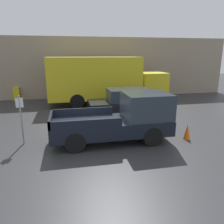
{
  "coord_description": "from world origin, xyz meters",
  "views": [
    {
      "loc": [
        -0.9,
        -8.51,
        3.74
      ],
      "look_at": [
        1.14,
        1.39,
        1.05
      ],
      "focal_mm": 35.0,
      "sensor_mm": 36.0,
      "label": 1
    }
  ],
  "objects_px": {
    "delivery_truck": "(103,79)",
    "newspaper_box": "(17,94)",
    "pickup_truck": "(123,119)",
    "traffic_cone": "(187,132)",
    "parking_sign": "(21,117)",
    "car": "(127,103)"
  },
  "relations": [
    {
      "from": "delivery_truck",
      "to": "newspaper_box",
      "type": "distance_m",
      "value": 7.42
    },
    {
      "from": "pickup_truck",
      "to": "traffic_cone",
      "type": "height_order",
      "value": "pickup_truck"
    },
    {
      "from": "parking_sign",
      "to": "newspaper_box",
      "type": "distance_m",
      "value": 9.93
    },
    {
      "from": "pickup_truck",
      "to": "delivery_truck",
      "type": "relative_size",
      "value": 0.58
    },
    {
      "from": "traffic_cone",
      "to": "pickup_truck",
      "type": "bearing_deg",
      "value": 170.33
    },
    {
      "from": "delivery_truck",
      "to": "traffic_cone",
      "type": "distance_m",
      "value": 8.51
    },
    {
      "from": "pickup_truck",
      "to": "car",
      "type": "xyz_separation_m",
      "value": [
        1.21,
        3.68,
        -0.13
      ]
    },
    {
      "from": "pickup_truck",
      "to": "delivery_truck",
      "type": "height_order",
      "value": "delivery_truck"
    },
    {
      "from": "delivery_truck",
      "to": "parking_sign",
      "type": "relative_size",
      "value": 4.23
    },
    {
      "from": "newspaper_box",
      "to": "traffic_cone",
      "type": "distance_m",
      "value": 14.11
    },
    {
      "from": "pickup_truck",
      "to": "car",
      "type": "relative_size",
      "value": 1.12
    },
    {
      "from": "car",
      "to": "traffic_cone",
      "type": "bearing_deg",
      "value": -68.12
    },
    {
      "from": "parking_sign",
      "to": "newspaper_box",
      "type": "height_order",
      "value": "parking_sign"
    },
    {
      "from": "newspaper_box",
      "to": "traffic_cone",
      "type": "xyz_separation_m",
      "value": [
        9.33,
        -10.58,
        -0.2
      ]
    },
    {
      "from": "car",
      "to": "newspaper_box",
      "type": "height_order",
      "value": "car"
    },
    {
      "from": "parking_sign",
      "to": "traffic_cone",
      "type": "bearing_deg",
      "value": -7.29
    },
    {
      "from": "delivery_truck",
      "to": "newspaper_box",
      "type": "bearing_deg",
      "value": 159.13
    },
    {
      "from": "parking_sign",
      "to": "traffic_cone",
      "type": "distance_m",
      "value": 7.28
    },
    {
      "from": "pickup_truck",
      "to": "traffic_cone",
      "type": "xyz_separation_m",
      "value": [
        2.88,
        -0.49,
        -0.64
      ]
    },
    {
      "from": "delivery_truck",
      "to": "newspaper_box",
      "type": "height_order",
      "value": "delivery_truck"
    },
    {
      "from": "car",
      "to": "delivery_truck",
      "type": "distance_m",
      "value": 4.03
    },
    {
      "from": "parking_sign",
      "to": "newspaper_box",
      "type": "xyz_separation_m",
      "value": [
        -2.16,
        9.67,
        -0.65
      ]
    }
  ]
}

